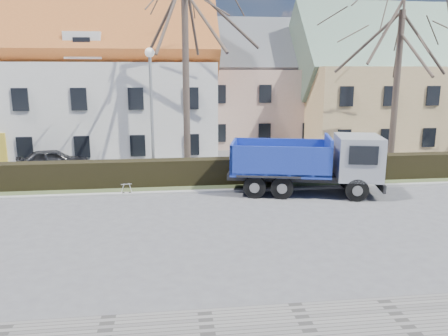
{
  "coord_description": "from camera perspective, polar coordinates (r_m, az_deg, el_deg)",
  "views": [
    {
      "loc": [
        -2.92,
        -15.45,
        5.6
      ],
      "look_at": [
        -0.66,
        2.69,
        1.6
      ],
      "focal_mm": 35.0,
      "sensor_mm": 36.0,
      "label": 1
    }
  ],
  "objects": [
    {
      "name": "ground",
      "position": [
        16.68,
        3.43,
        -7.28
      ],
      "size": [
        120.0,
        120.0,
        0.0
      ],
      "primitive_type": "plane",
      "color": "#515154"
    },
    {
      "name": "curb_far",
      "position": [
        21.0,
        1.16,
        -2.95
      ],
      "size": [
        80.0,
        0.3,
        0.12
      ],
      "primitive_type": "cube",
      "color": "#9C9A96",
      "rests_on": "ground"
    },
    {
      "name": "grass_strip",
      "position": [
        22.53,
        0.57,
        -1.91
      ],
      "size": [
        80.0,
        3.0,
        0.1
      ],
      "primitive_type": "cube",
      "color": "#3E4A2A",
      "rests_on": "ground"
    },
    {
      "name": "hedge",
      "position": [
        22.2,
        0.65,
        -0.54
      ],
      "size": [
        60.0,
        0.9,
        1.3
      ],
      "primitive_type": "cube",
      "color": "black",
      "rests_on": "ground"
    },
    {
      "name": "building_white",
      "position": [
        33.03,
        -25.24,
        9.72
      ],
      "size": [
        26.8,
        10.8,
        9.5
      ],
      "primitive_type": null,
      "color": "silver",
      "rests_on": "ground"
    },
    {
      "name": "building_pink",
      "position": [
        36.15,
        4.02,
        9.78
      ],
      "size": [
        10.8,
        8.8,
        8.0
      ],
      "primitive_type": null,
      "color": "#C8A08E",
      "rests_on": "ground"
    },
    {
      "name": "building_yellow",
      "position": [
        37.58,
        23.47,
        9.28
      ],
      "size": [
        18.8,
        10.8,
        8.5
      ],
      "primitive_type": null,
      "color": "tan",
      "rests_on": "ground"
    },
    {
      "name": "tree_1",
      "position": [
        23.97,
        -5.04,
        14.03
      ],
      "size": [
        9.2,
        9.2,
        12.65
      ],
      "primitive_type": null,
      "color": "#42352E",
      "rests_on": "ground"
    },
    {
      "name": "tree_2",
      "position": [
        27.21,
        21.7,
        11.28
      ],
      "size": [
        8.0,
        8.0,
        11.0
      ],
      "primitive_type": null,
      "color": "#42352E",
      "rests_on": "ground"
    },
    {
      "name": "dump_truck",
      "position": [
        20.77,
        9.87,
        0.61
      ],
      "size": [
        7.63,
        4.29,
        2.88
      ],
      "primitive_type": null,
      "rotation": [
        0.0,
        0.0,
        -0.24
      ],
      "color": "navy",
      "rests_on": "ground"
    },
    {
      "name": "streetlight",
      "position": [
        22.57,
        -9.4,
        6.71
      ],
      "size": [
        0.54,
        0.54,
        6.89
      ],
      "primitive_type": null,
      "color": "#98999A",
      "rests_on": "ground"
    },
    {
      "name": "cart_frame",
      "position": [
        20.81,
        -13.15,
        -2.7
      ],
      "size": [
        0.72,
        0.45,
        0.63
      ],
      "primitive_type": null,
      "rotation": [
        0.0,
        0.0,
        0.09
      ],
      "color": "silver",
      "rests_on": "ground"
    },
    {
      "name": "parked_car_a",
      "position": [
        26.9,
        -21.42,
        0.93
      ],
      "size": [
        4.21,
        2.5,
        1.34
      ],
      "primitive_type": "imported",
      "rotation": [
        0.0,
        0.0,
        1.82
      ],
      "color": "black",
      "rests_on": "ground"
    }
  ]
}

